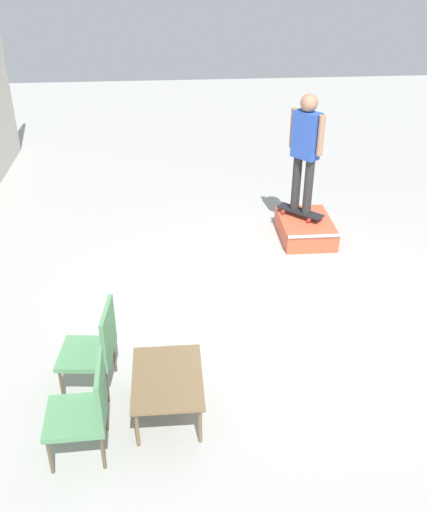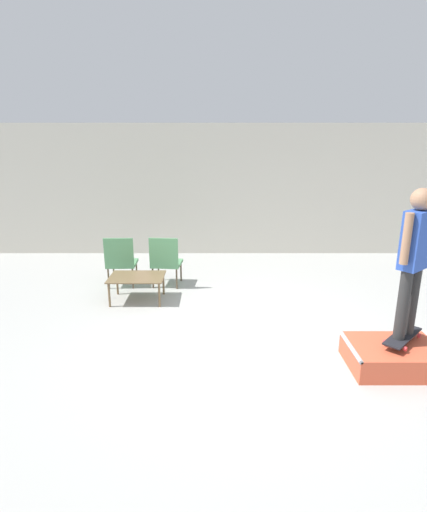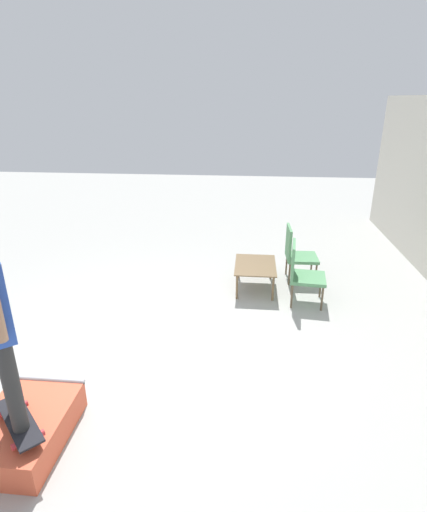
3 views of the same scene
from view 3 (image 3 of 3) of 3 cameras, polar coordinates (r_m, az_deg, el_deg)
The scene contains 6 objects.
ground_plane at distance 5.40m, azimuth -9.70°, elevation -11.76°, with size 24.00×24.00×0.00m, color #A8A8A3.
skate_ramp_box at distance 4.31m, azimuth -25.43°, elevation -21.42°, with size 1.06×0.75×0.31m.
skateboard_on_ramp at distance 4.06m, azimuth -25.98°, elevation -20.42°, with size 0.65×0.66×0.07m.
coffee_table at distance 6.54m, azimuth 5.99°, elevation -1.57°, with size 0.91×0.66×0.43m.
patio_chair_left at distance 6.91m, azimuth 11.75°, elevation 0.60°, with size 0.54×0.54×0.95m.
patio_chair_right at distance 6.16m, azimuth 12.48°, elevation -2.12°, with size 0.57×0.57×0.95m.
Camera 3 is at (4.34, 1.31, 2.94)m, focal length 28.00 mm.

